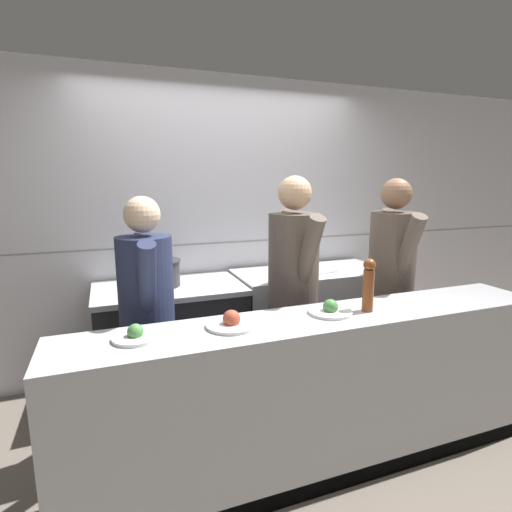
{
  "coord_description": "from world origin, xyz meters",
  "views": [
    {
      "loc": [
        -1.0,
        -2.14,
        1.72
      ],
      "look_at": [
        0.04,
        0.61,
        1.15
      ],
      "focal_mm": 28.0,
      "sensor_mm": 36.0,
      "label": 1
    }
  ],
  "objects": [
    {
      "name": "prep_counter",
      "position": [
        0.69,
        0.94,
        0.45
      ],
      "size": [
        1.36,
        0.65,
        0.91
      ],
      "color": "#B7BABF",
      "rests_on": "ground_plane"
    },
    {
      "name": "chef_head_cook",
      "position": [
        -0.8,
        0.28,
        0.9
      ],
      "size": [
        0.34,
        0.71,
        1.62
      ],
      "rotation": [
        0.0,
        0.0,
        -0.03
      ],
      "color": "black",
      "rests_on": "ground_plane"
    },
    {
      "name": "ground_plane",
      "position": [
        0.0,
        0.0,
        0.0
      ],
      "size": [
        14.0,
        14.0,
        0.0
      ],
      "primitive_type": "plane",
      "color": "#6B6056"
    },
    {
      "name": "wall_back_tiled",
      "position": [
        0.0,
        1.35,
        1.3
      ],
      "size": [
        8.0,
        0.06,
        2.6
      ],
      "color": "silver",
      "rests_on": "ground_plane"
    },
    {
      "name": "chefs_knife",
      "position": [
        0.67,
        0.8,
        0.92
      ],
      "size": [
        0.37,
        0.09,
        0.02
      ],
      "color": "#B7BABF",
      "rests_on": "prep_counter"
    },
    {
      "name": "plated_dish_dessert",
      "position": [
        0.18,
        -0.23,
        0.98
      ],
      "size": [
        0.25,
        0.25,
        0.09
      ],
      "color": "white",
      "rests_on": "pass_counter"
    },
    {
      "name": "chef_line",
      "position": [
        1.03,
        0.3,
        0.96
      ],
      "size": [
        0.41,
        0.76,
        1.73
      ],
      "rotation": [
        0.0,
        0.0,
        -0.18
      ],
      "color": "black",
      "rests_on": "ground_plane"
    },
    {
      "name": "mixing_bowl_steel",
      "position": [
        0.54,
        1.0,
        0.96
      ],
      "size": [
        0.28,
        0.28,
        0.1
      ],
      "color": "#B7BABF",
      "rests_on": "prep_counter"
    },
    {
      "name": "pepper_mill",
      "position": [
        0.4,
        -0.27,
        1.12
      ],
      "size": [
        0.07,
        0.07,
        0.31
      ],
      "color": "brown",
      "rests_on": "pass_counter"
    },
    {
      "name": "oven_range",
      "position": [
        -0.57,
        0.95,
        0.45
      ],
      "size": [
        1.15,
        0.71,
        0.89
      ],
      "color": "#232326",
      "rests_on": "ground_plane"
    },
    {
      "name": "stock_pot",
      "position": [
        -0.64,
        0.98,
        1.0
      ],
      "size": [
        0.34,
        0.34,
        0.21
      ],
      "color": "#2D2D33",
      "rests_on": "oven_range"
    },
    {
      "name": "plated_dish_appetiser",
      "position": [
        -0.42,
        -0.23,
        0.98
      ],
      "size": [
        0.27,
        0.27,
        0.1
      ],
      "color": "white",
      "rests_on": "pass_counter"
    },
    {
      "name": "chef_sous",
      "position": [
        0.21,
        0.32,
        0.97
      ],
      "size": [
        0.36,
        0.76,
        1.74
      ],
      "rotation": [
        0.0,
        0.0,
        -0.01
      ],
      "color": "black",
      "rests_on": "ground_plane"
    },
    {
      "name": "plated_dish_main",
      "position": [
        -0.9,
        -0.22,
        0.97
      ],
      "size": [
        0.22,
        0.22,
        0.08
      ],
      "color": "white",
      "rests_on": "pass_counter"
    },
    {
      "name": "pass_counter",
      "position": [
        0.12,
        -0.26,
        0.47
      ],
      "size": [
        2.93,
        0.45,
        0.96
      ],
      "color": "#B7BABF",
      "rests_on": "ground_plane"
    }
  ]
}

